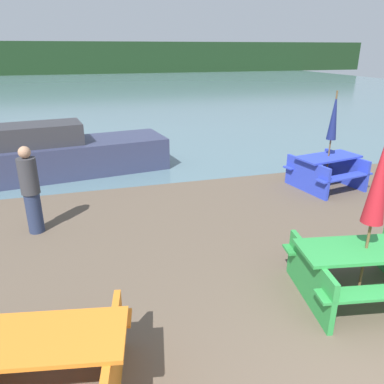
{
  "coord_description": "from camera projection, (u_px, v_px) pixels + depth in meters",
  "views": [
    {
      "loc": [
        -2.62,
        -1.62,
        3.15
      ],
      "look_at": [
        -0.97,
        4.14,
        0.85
      ],
      "focal_mm": 35.0,
      "sensor_mm": 36.0,
      "label": 1
    }
  ],
  "objects": [
    {
      "name": "umbrella_crimson",
      "position": [
        379.0,
        181.0,
        4.51
      ],
      "size": [
        0.27,
        0.27,
        2.24
      ],
      "color": "brown",
      "rests_on": "ground_plane"
    },
    {
      "name": "person",
      "position": [
        31.0,
        190.0,
        6.6
      ],
      "size": [
        0.32,
        0.32,
        1.61
      ],
      "color": "#283351",
      "rests_on": "ground_plane"
    },
    {
      "name": "picnic_table_blue",
      "position": [
        327.0,
        169.0,
        8.93
      ],
      "size": [
        1.73,
        1.63,
        0.78
      ],
      "rotation": [
        0.0,
        0.0,
        0.18
      ],
      "color": "blue",
      "rests_on": "ground_plane"
    },
    {
      "name": "boat",
      "position": [
        71.0,
        153.0,
        9.97
      ],
      "size": [
        4.95,
        2.26,
        1.38
      ],
      "rotation": [
        0.0,
        0.0,
        0.14
      ],
      "color": "#333856",
      "rests_on": "water"
    },
    {
      "name": "water",
      "position": [
        113.0,
        88.0,
        31.94
      ],
      "size": [
        60.0,
        50.0,
        0.0
      ],
      "color": "slate",
      "rests_on": "ground_plane"
    },
    {
      "name": "picnic_table_orange",
      "position": [
        41.0,
        363.0,
        3.42
      ],
      "size": [
        1.79,
        1.64,
        0.77
      ],
      "rotation": [
        0.0,
        0.0,
        -0.18
      ],
      "color": "orange",
      "rests_on": "ground_plane"
    },
    {
      "name": "umbrella_navy",
      "position": [
        334.0,
        117.0,
        8.48
      ],
      "size": [
        0.22,
        0.22,
        2.28
      ],
      "color": "brown",
      "rests_on": "ground_plane"
    },
    {
      "name": "picnic_table_green",
      "position": [
        363.0,
        267.0,
        4.94
      ],
      "size": [
        1.93,
        1.65,
        0.74
      ],
      "rotation": [
        0.0,
        0.0,
        -0.17
      ],
      "color": "green",
      "rests_on": "ground_plane"
    },
    {
      "name": "far_treeline",
      "position": [
        98.0,
        58.0,
        49.16
      ],
      "size": [
        80.0,
        1.6,
        4.0
      ],
      "color": "#193319",
      "rests_on": "water"
    }
  ]
}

